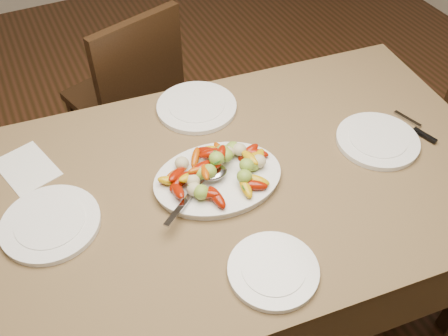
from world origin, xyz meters
TOP-DOWN VIEW (x-y plane):
  - floor at (0.00, 0.00)m, footprint 6.00×6.00m
  - dining_table at (-0.09, 0.06)m, footprint 1.93×1.22m
  - chair_far at (-0.17, 0.99)m, footprint 0.53×0.53m
  - serving_platter at (-0.11, 0.06)m, footprint 0.42×0.33m
  - roasted_vegetables at (-0.11, 0.06)m, footprint 0.35×0.25m
  - serving_spoon at (-0.18, 0.03)m, footprint 0.22×0.26m
  - plate_left at (-0.62, 0.12)m, footprint 0.29×0.29m
  - plate_right at (0.46, -0.01)m, footprint 0.28×0.28m
  - plate_far at (-0.02, 0.43)m, footprint 0.29×0.29m
  - plate_near at (-0.11, -0.30)m, footprint 0.25×0.25m
  - menu_card at (-0.64, 0.39)m, footprint 0.20×0.24m
  - table_knife at (0.63, -0.01)m, footprint 0.07×0.20m

SIDE VIEW (x-z plane):
  - floor at x=0.00m, z-range 0.00..0.00m
  - dining_table at x=-0.09m, z-range 0.00..0.76m
  - chair_far at x=-0.17m, z-range 0.00..0.95m
  - menu_card at x=-0.64m, z-range 0.76..0.76m
  - table_knife at x=0.63m, z-range 0.76..0.77m
  - plate_left at x=-0.62m, z-range 0.76..0.78m
  - plate_right at x=0.46m, z-range 0.76..0.78m
  - plate_far at x=-0.02m, z-range 0.76..0.78m
  - plate_near at x=-0.11m, z-range 0.76..0.78m
  - serving_platter at x=-0.11m, z-range 0.76..0.78m
  - serving_spoon at x=-0.18m, z-range 0.79..0.82m
  - roasted_vegetables at x=-0.11m, z-range 0.78..0.87m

